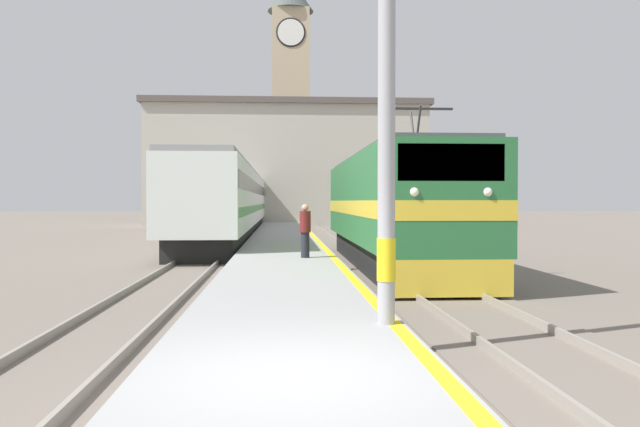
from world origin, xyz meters
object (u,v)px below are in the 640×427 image
at_px(passenger_train, 240,201).
at_px(clock_tower, 291,94).
at_px(person_on_platform, 305,230).
at_px(locomotive_train, 392,209).
at_px(catenary_mast, 393,33).

relative_size(passenger_train, clock_tower, 1.95).
distance_m(person_on_platform, clock_tower, 44.00).
bearing_deg(locomotive_train, clock_tower, 93.76).
distance_m(passenger_train, person_on_platform, 24.91).
height_order(locomotive_train, person_on_platform, locomotive_train).
relative_size(locomotive_train, passenger_train, 0.31).
bearing_deg(clock_tower, locomotive_train, -86.24).
distance_m(locomotive_train, passenger_train, 24.15).
bearing_deg(clock_tower, person_on_platform, -90.28).
distance_m(catenary_mast, person_on_platform, 10.78).
xyz_separation_m(locomotive_train, passenger_train, (-6.49, 23.26, 0.24)).
xyz_separation_m(locomotive_train, catenary_mast, (-2.08, -11.64, 2.59)).
height_order(locomotive_train, passenger_train, locomotive_train).
bearing_deg(passenger_train, catenary_mast, -82.80).
bearing_deg(passenger_train, locomotive_train, -74.41).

